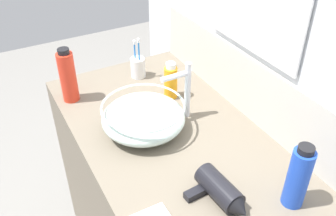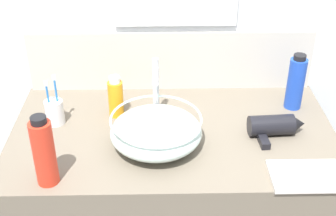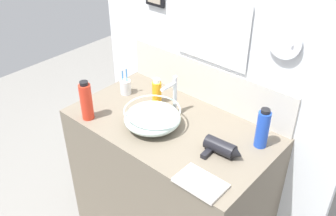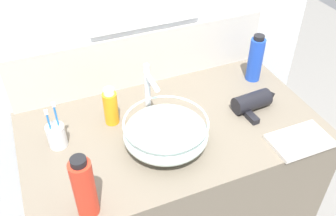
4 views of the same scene
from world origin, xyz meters
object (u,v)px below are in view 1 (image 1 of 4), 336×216
object	(u,v)px
faucet	(184,87)
lotion_bottle	(298,177)
glass_bowl_sink	(143,117)
soap_dispenser	(171,81)
shampoo_bottle	(68,76)
hair_drier	(221,192)
toothbrush_cup	(138,67)

from	to	relation	value
faucet	lotion_bottle	world-z (taller)	faucet
glass_bowl_sink	faucet	distance (m)	0.19
faucet	soap_dispenser	distance (m)	0.16
glass_bowl_sink	faucet	bearing A→B (deg)	90.00
glass_bowl_sink	shampoo_bottle	xyz separation A→B (m)	(-0.33, -0.18, 0.05)
shampoo_bottle	lotion_bottle	bearing A→B (deg)	26.17
hair_drier	lotion_bottle	distance (m)	0.23
glass_bowl_sink	faucet	xyz separation A→B (m)	(0.00, 0.17, 0.08)
lotion_bottle	soap_dispenser	bearing A→B (deg)	-176.21
toothbrush_cup	soap_dispenser	distance (m)	0.23
faucet	toothbrush_cup	distance (m)	0.38
hair_drier	shampoo_bottle	distance (m)	0.79
hair_drier	lotion_bottle	xyz separation A→B (m)	(0.11, 0.19, 0.07)
hair_drier	shampoo_bottle	world-z (taller)	shampoo_bottle
hair_drier	toothbrush_cup	world-z (taller)	toothbrush_cup
faucet	hair_drier	world-z (taller)	faucet
lotion_bottle	hair_drier	bearing A→B (deg)	-120.80
toothbrush_cup	hair_drier	bearing A→B (deg)	-6.52
glass_bowl_sink	toothbrush_cup	bearing A→B (deg)	158.20
soap_dispenser	lotion_bottle	xyz separation A→B (m)	(0.68, 0.05, 0.03)
glass_bowl_sink	shampoo_bottle	size ratio (longest dim) A/B	1.32
faucet	soap_dispenser	xyz separation A→B (m)	(-0.15, 0.02, -0.06)
shampoo_bottle	soap_dispenser	world-z (taller)	shampoo_bottle
toothbrush_cup	glass_bowl_sink	bearing A→B (deg)	-21.80
glass_bowl_sink	faucet	size ratio (longest dim) A/B	1.31
shampoo_bottle	lotion_bottle	distance (m)	0.96
glass_bowl_sink	soap_dispenser	world-z (taller)	soap_dispenser
glass_bowl_sink	hair_drier	world-z (taller)	glass_bowl_sink
faucet	soap_dispenser	bearing A→B (deg)	170.90
soap_dispenser	lotion_bottle	distance (m)	0.68
shampoo_bottle	hair_drier	bearing A→B (deg)	17.60
glass_bowl_sink	lotion_bottle	bearing A→B (deg)	24.66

